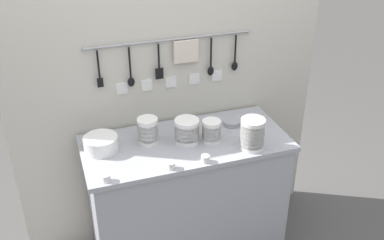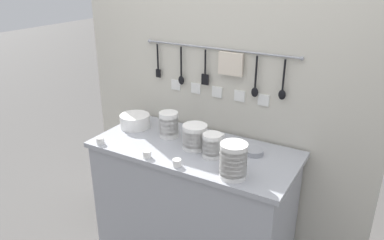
# 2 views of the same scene
# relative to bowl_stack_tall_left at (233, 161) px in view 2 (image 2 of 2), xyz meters

# --- Properties ---
(counter) EXTENTS (1.25, 0.58, 0.89)m
(counter) POSITION_rel_bowl_stack_tall_left_xyz_m (-0.34, 0.19, -0.54)
(counter) COLOR #9EA0A8
(counter) RESTS_ON ground
(back_wall) EXTENTS (2.05, 0.08, 1.80)m
(back_wall) POSITION_rel_bowl_stack_tall_left_xyz_m (-0.34, 0.52, -0.08)
(back_wall) COLOR beige
(back_wall) RESTS_ON ground
(bowl_stack_tall_left) EXTENTS (0.14, 0.14, 0.19)m
(bowl_stack_tall_left) POSITION_rel_bowl_stack_tall_left_xyz_m (0.00, 0.00, 0.00)
(bowl_stack_tall_left) COLOR white
(bowl_stack_tall_left) RESTS_ON counter
(bowl_stack_nested_right) EXTENTS (0.11, 0.11, 0.14)m
(bowl_stack_nested_right) POSITION_rel_bowl_stack_tall_left_xyz_m (-0.20, 0.15, -0.03)
(bowl_stack_nested_right) COLOR white
(bowl_stack_nested_right) RESTS_ON counter
(bowl_stack_wide_centre) EXTENTS (0.15, 0.15, 0.15)m
(bowl_stack_wide_centre) POSITION_rel_bowl_stack_tall_left_xyz_m (-0.34, 0.19, -0.02)
(bowl_stack_wide_centre) COLOR white
(bowl_stack_wide_centre) RESTS_ON counter
(bowl_stack_back_corner) EXTENTS (0.12, 0.12, 0.16)m
(bowl_stack_back_corner) POSITION_rel_bowl_stack_tall_left_xyz_m (-0.56, 0.25, -0.01)
(bowl_stack_back_corner) COLOR white
(bowl_stack_back_corner) RESTS_ON counter
(plate_stack) EXTENTS (0.20, 0.20, 0.09)m
(plate_stack) POSITION_rel_bowl_stack_tall_left_xyz_m (-0.85, 0.26, -0.05)
(plate_stack) COLOR white
(plate_stack) RESTS_ON counter
(steel_mixing_bowl) EXTENTS (0.11, 0.11, 0.03)m
(steel_mixing_bowl) POSITION_rel_bowl_stack_tall_left_xyz_m (0.00, 0.30, -0.08)
(steel_mixing_bowl) COLOR #93969E
(steel_mixing_bowl) RESTS_ON counter
(cup_by_caddy) EXTENTS (0.05, 0.05, 0.04)m
(cup_by_caddy) POSITION_rel_bowl_stack_tall_left_xyz_m (-0.87, -0.05, -0.07)
(cup_by_caddy) COLOR white
(cup_by_caddy) RESTS_ON counter
(cup_front_right) EXTENTS (0.05, 0.05, 0.04)m
(cup_front_right) POSITION_rel_bowl_stack_tall_left_xyz_m (-0.31, -0.05, -0.07)
(cup_front_right) COLOR white
(cup_front_right) RESTS_ON counter
(cup_edge_far) EXTENTS (0.05, 0.05, 0.04)m
(cup_edge_far) POSITION_rel_bowl_stack_tall_left_xyz_m (-0.51, -0.05, -0.07)
(cup_edge_far) COLOR white
(cup_edge_far) RESTS_ON counter
(cup_mid_row) EXTENTS (0.05, 0.05, 0.04)m
(cup_mid_row) POSITION_rel_bowl_stack_tall_left_xyz_m (-0.25, 0.37, -0.07)
(cup_mid_row) COLOR white
(cup_mid_row) RESTS_ON counter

